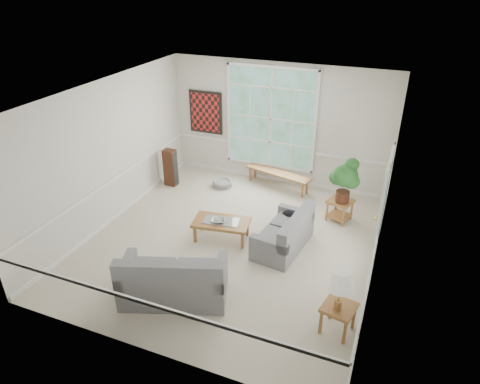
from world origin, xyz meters
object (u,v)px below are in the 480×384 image
(loveseat_right, at_px, (283,230))
(side_table, at_px, (338,318))
(loveseat_front, at_px, (173,274))
(coffee_table, at_px, (221,230))
(end_table, at_px, (340,210))

(loveseat_right, xyz_separation_m, side_table, (1.40, -1.79, -0.15))
(loveseat_front, height_order, coffee_table, loveseat_front)
(loveseat_right, distance_m, end_table, 1.68)
(loveseat_front, distance_m, coffee_table, 1.87)
(end_table, xyz_separation_m, side_table, (0.55, -3.24, -0.00))
(loveseat_right, height_order, end_table, loveseat_right)
(loveseat_right, relative_size, loveseat_front, 0.84)
(side_table, bearing_deg, coffee_table, 148.48)
(loveseat_front, distance_m, side_table, 2.68)
(end_table, bearing_deg, loveseat_right, -120.27)
(loveseat_front, bearing_deg, coffee_table, 69.61)
(end_table, height_order, side_table, end_table)
(end_table, bearing_deg, coffee_table, -142.01)
(loveseat_front, bearing_deg, side_table, -14.39)
(coffee_table, relative_size, side_table, 2.34)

